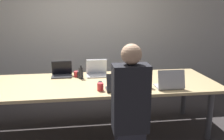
% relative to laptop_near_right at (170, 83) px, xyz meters
% --- Properties ---
extents(ground_plane, '(24.00, 24.00, 0.00)m').
position_rel_laptop_near_right_xyz_m(ground_plane, '(-1.00, 0.41, -0.84)').
color(ground_plane, '#383333').
extents(curtain_wall, '(12.00, 0.06, 2.80)m').
position_rel_laptop_near_right_xyz_m(curtain_wall, '(-1.00, 2.35, 0.56)').
color(curtain_wall, beige).
rests_on(curtain_wall, ground_plane).
extents(conference_table, '(3.56, 1.22, 0.77)m').
position_rel_laptop_near_right_xyz_m(conference_table, '(-1.00, 0.41, -0.13)').
color(conference_table, '#D6B77F').
rests_on(conference_table, ground_plane).
extents(laptop_near_right, '(0.36, 0.26, 0.26)m').
position_rel_laptop_near_right_xyz_m(laptop_near_right, '(0.00, 0.00, 0.00)').
color(laptop_near_right, '#B7B7BC').
rests_on(laptop_near_right, conference_table).
extents(bottle_near_right, '(0.07, 0.07, 0.25)m').
position_rel_laptop_near_right_xyz_m(bottle_near_right, '(-0.28, 0.10, 0.04)').
color(bottle_near_right, black).
rests_on(bottle_near_right, conference_table).
extents(laptop_near_midright, '(0.32, 0.24, 0.23)m').
position_rel_laptop_near_right_xyz_m(laptop_near_midright, '(-0.69, -0.01, -0.01)').
color(laptop_near_midright, '#333338').
rests_on(laptop_near_midright, conference_table).
extents(person_near_midright, '(0.40, 0.24, 1.44)m').
position_rel_laptop_near_right_xyz_m(person_near_midright, '(-0.63, -0.49, -0.14)').
color(person_near_midright, '#2D2D38').
rests_on(person_near_midright, ground_plane).
extents(cup_near_midright, '(0.08, 0.08, 0.10)m').
position_rel_laptop_near_right_xyz_m(cup_near_midright, '(-0.92, 0.03, -0.02)').
color(cup_near_midright, red).
rests_on(cup_near_midright, conference_table).
extents(laptop_far_midleft, '(0.31, 0.23, 0.23)m').
position_rel_laptop_near_right_xyz_m(laptop_far_midleft, '(-1.45, 0.83, -0.01)').
color(laptop_far_midleft, '#333338').
rests_on(laptop_far_midleft, conference_table).
extents(cup_far_midleft, '(0.09, 0.09, 0.09)m').
position_rel_laptop_near_right_xyz_m(cup_far_midleft, '(-1.22, 0.76, -0.03)').
color(cup_far_midleft, red).
rests_on(cup_far_midleft, conference_table).
extents(laptop_far_center, '(0.33, 0.27, 0.26)m').
position_rel_laptop_near_right_xyz_m(laptop_far_center, '(-0.90, 0.79, 0.00)').
color(laptop_far_center, '#B7B7BC').
rests_on(laptop_far_center, conference_table).
extents(cup_far_center, '(0.08, 0.08, 0.10)m').
position_rel_laptop_near_right_xyz_m(cup_far_center, '(-1.17, 0.70, -0.02)').
color(cup_far_center, '#232328').
rests_on(cup_far_center, conference_table).
extents(bottle_far_center, '(0.07, 0.07, 0.20)m').
position_rel_laptop_near_right_xyz_m(bottle_far_center, '(-1.15, 0.64, 0.01)').
color(bottle_far_center, black).
rests_on(bottle_far_center, conference_table).
extents(stapler, '(0.08, 0.16, 0.05)m').
position_rel_laptop_near_right_xyz_m(stapler, '(-0.91, 0.24, -0.05)').
color(stapler, black).
rests_on(stapler, conference_table).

